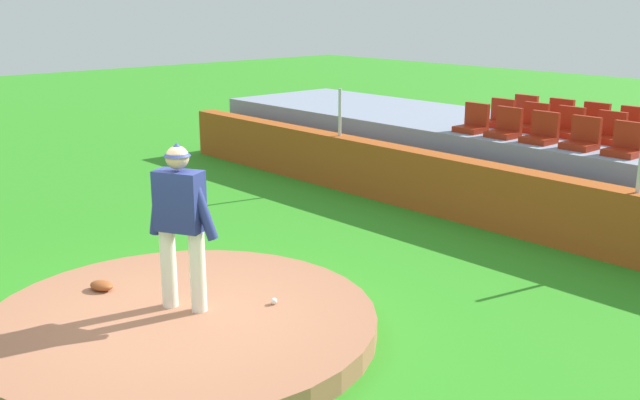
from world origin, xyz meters
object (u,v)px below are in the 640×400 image
object	(u,v)px
pitcher	(180,215)
stadium_chair_10	(523,113)
stadium_chair_7	(567,127)
stadium_chair_1	(505,128)
stadium_chair_4	(625,145)
baseball	(274,301)
stadium_chair_0	(473,123)
stadium_chair_12	(593,122)
stadium_chair_2	(541,133)
stadium_chair_11	(558,118)
stadium_chair_5	(499,118)
stadium_chair_6	(533,122)
stadium_chair_3	(582,139)
fielding_glove	(102,286)
stadium_chair_13	(631,127)
stadium_chair_8	(608,133)

from	to	relation	value
pitcher	stadium_chair_10	world-z (taller)	pitcher
pitcher	stadium_chair_7	size ratio (longest dim) A/B	3.66
stadium_chair_1	stadium_chair_4	world-z (taller)	same
baseball	stadium_chair_0	bearing A→B (deg)	106.96
stadium_chair_7	stadium_chair_12	distance (m)	0.80
stadium_chair_2	stadium_chair_11	xyz separation A→B (m)	(-0.67, 1.65, 0.00)
baseball	stadium_chair_7	distance (m)	6.95
stadium_chair_10	pitcher	bearing A→B (deg)	98.86
stadium_chair_4	stadium_chair_5	world-z (taller)	same
stadium_chair_4	stadium_chair_6	size ratio (longest dim) A/B	1.00
stadium_chair_3	stadium_chair_6	bearing A→B (deg)	-30.46
pitcher	stadium_chair_3	distance (m)	6.84
fielding_glove	stadium_chair_5	xyz separation A→B (m)	(-0.20, 8.07, 1.09)
stadium_chair_13	stadium_chair_6	bearing A→B (deg)	29.50
stadium_chair_5	stadium_chair_13	size ratio (longest dim) A/B	1.00
stadium_chair_3	stadium_chair_10	bearing A→B (deg)	-37.40
pitcher	stadium_chair_8	world-z (taller)	pitcher
pitcher	stadium_chair_8	xyz separation A→B (m)	(0.83, 7.62, 0.08)
stadium_chair_2	stadium_chair_3	xyz separation A→B (m)	(0.71, 0.02, 0.00)
stadium_chair_10	stadium_chair_4	bearing A→B (deg)	149.94
pitcher	stadium_chair_11	distance (m)	8.44
stadium_chair_3	stadium_chair_10	world-z (taller)	same
stadium_chair_5	stadium_chair_2	bearing A→B (deg)	148.58
fielding_glove	stadium_chair_2	bearing A→B (deg)	-118.21
stadium_chair_4	stadium_chair_7	distance (m)	1.67
stadium_chair_7	stadium_chair_12	bearing A→B (deg)	-93.05
stadium_chair_0	stadium_chair_5	xyz separation A→B (m)	(-0.04, 0.85, 0.00)
stadium_chair_1	stadium_chair_3	size ratio (longest dim) A/B	1.00
stadium_chair_8	stadium_chair_3	bearing A→B (deg)	89.20
baseball	stadium_chair_11	xyz separation A→B (m)	(-1.13, 7.64, 1.11)
stadium_chair_8	stadium_chair_10	size ratio (longest dim) A/B	1.00
stadium_chair_4	stadium_chair_11	distance (m)	2.66
stadium_chair_10	baseball	bearing A→B (deg)	103.84
baseball	fielding_glove	world-z (taller)	fielding_glove
stadium_chair_4	stadium_chair_13	world-z (taller)	same
stadium_chair_6	stadium_chair_13	bearing A→B (deg)	-150.50
fielding_glove	stadium_chair_5	bearing A→B (deg)	-107.32
stadium_chair_1	stadium_chair_4	xyz separation A→B (m)	(2.11, 0.01, 0.00)
stadium_chair_0	stadium_chair_1	size ratio (longest dim) A/B	1.00
pitcher	stadium_chair_10	xyz separation A→B (m)	(-1.31, 8.42, 0.08)
fielding_glove	stadium_chair_7	bearing A→B (deg)	-117.09
fielding_glove	stadium_chair_0	distance (m)	7.30
stadium_chair_1	stadium_chair_13	world-z (taller)	same
stadium_chair_12	stadium_chair_5	bearing A→B (deg)	29.11
stadium_chair_1	stadium_chair_7	xyz separation A→B (m)	(0.67, 0.85, 0.00)
stadium_chair_5	stadium_chair_11	size ratio (longest dim) A/B	1.00
stadium_chair_1	stadium_chair_10	bearing A→B (deg)	-66.10
stadium_chair_0	stadium_chair_8	bearing A→B (deg)	-158.24
baseball	stadium_chair_4	bearing A→B (deg)	80.93
stadium_chair_3	stadium_chair_5	xyz separation A→B (m)	(-2.11, 0.84, 0.00)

